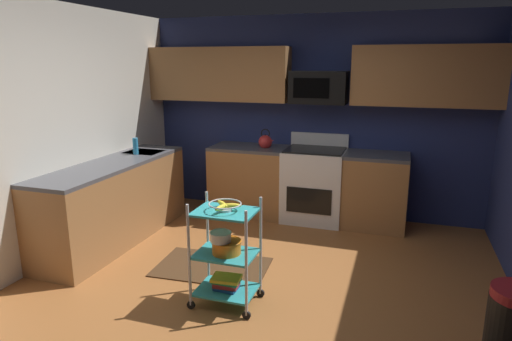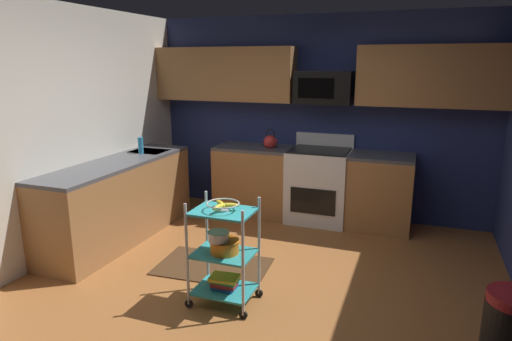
% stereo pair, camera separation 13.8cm
% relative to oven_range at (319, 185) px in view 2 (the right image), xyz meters
% --- Properties ---
extents(floor, '(4.40, 4.80, 0.04)m').
position_rel_oven_range_xyz_m(floor, '(-0.12, -2.10, -0.50)').
color(floor, '#995B2D').
rests_on(floor, ground).
extents(wall_back, '(4.52, 0.06, 2.60)m').
position_rel_oven_range_xyz_m(wall_back, '(-0.12, 0.33, 0.82)').
color(wall_back, navy).
rests_on(wall_back, ground).
extents(wall_left, '(0.06, 4.80, 2.60)m').
position_rel_oven_range_xyz_m(wall_left, '(-2.35, -2.10, 0.82)').
color(wall_left, silver).
rests_on(wall_left, ground).
extents(counter_run, '(3.46, 2.78, 0.92)m').
position_rel_oven_range_xyz_m(counter_run, '(-1.01, -0.65, -0.01)').
color(counter_run, '#9E6B3D').
rests_on(counter_run, ground).
extents(oven_range, '(0.76, 0.65, 1.10)m').
position_rel_oven_range_xyz_m(oven_range, '(0.00, 0.00, 0.00)').
color(oven_range, white).
rests_on(oven_range, ground).
extents(upper_cabinets, '(4.40, 0.33, 0.70)m').
position_rel_oven_range_xyz_m(upper_cabinets, '(-0.14, 0.13, 1.37)').
color(upper_cabinets, '#9E6B3D').
extents(microwave, '(0.70, 0.39, 0.40)m').
position_rel_oven_range_xyz_m(microwave, '(-0.00, 0.10, 1.22)').
color(microwave, black).
extents(rolling_cart, '(0.56, 0.39, 0.91)m').
position_rel_oven_range_xyz_m(rolling_cart, '(-0.30, -2.29, -0.03)').
color(rolling_cart, silver).
rests_on(rolling_cart, ground).
extents(fruit_bowl, '(0.27, 0.27, 0.07)m').
position_rel_oven_range_xyz_m(fruit_bowl, '(-0.30, -2.29, 0.40)').
color(fruit_bowl, silver).
rests_on(fruit_bowl, rolling_cart).
extents(mixing_bowl_large, '(0.25, 0.25, 0.11)m').
position_rel_oven_range_xyz_m(mixing_bowl_large, '(-0.29, -2.29, 0.04)').
color(mixing_bowl_large, orange).
rests_on(mixing_bowl_large, rolling_cart).
extents(mixing_bowl_small, '(0.18, 0.18, 0.08)m').
position_rel_oven_range_xyz_m(mixing_bowl_small, '(-0.32, -2.33, 0.14)').
color(mixing_bowl_small, silver).
rests_on(mixing_bowl_small, rolling_cart).
extents(book_stack, '(0.25, 0.19, 0.11)m').
position_rel_oven_range_xyz_m(book_stack, '(-0.30, -2.29, -0.29)').
color(book_stack, '#1E4C8C').
rests_on(book_stack, rolling_cart).
extents(kettle, '(0.21, 0.18, 0.26)m').
position_rel_oven_range_xyz_m(kettle, '(-0.66, -0.00, 0.52)').
color(kettle, red).
rests_on(kettle, counter_run).
extents(dish_soap_bottle, '(0.06, 0.06, 0.20)m').
position_rel_oven_range_xyz_m(dish_soap_bottle, '(-2.02, -0.92, 0.54)').
color(dish_soap_bottle, '#2D8CBF').
rests_on(dish_soap_bottle, counter_run).
extents(floor_rug, '(1.14, 0.77, 0.01)m').
position_rel_oven_range_xyz_m(floor_rug, '(-0.69, -1.72, -0.47)').
color(floor_rug, '#472D19').
rests_on(floor_rug, ground).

